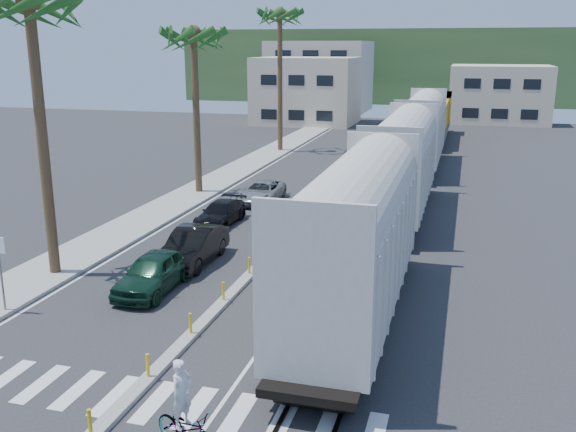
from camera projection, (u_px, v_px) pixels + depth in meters
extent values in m
plane|color=#28282B|center=(164.00, 365.00, 19.54)|extent=(140.00, 140.00, 0.00)
cube|color=gray|center=(214.00, 183.00, 44.99)|extent=(3.00, 90.00, 0.15)
cube|color=black|center=(401.00, 185.00, 44.47)|extent=(0.12, 100.00, 0.06)
cube|color=black|center=(423.00, 186.00, 44.09)|extent=(0.12, 100.00, 0.06)
cube|color=gray|center=(315.00, 208.00, 38.13)|extent=(0.45, 60.00, 0.15)
cylinder|color=yellow|center=(90.00, 422.00, 15.68)|extent=(0.10, 0.10, 0.70)
cylinder|color=yellow|center=(148.00, 365.00, 18.48)|extent=(0.10, 0.10, 0.70)
cylinder|color=yellow|center=(191.00, 323.00, 21.27)|extent=(0.10, 0.10, 0.70)
cylinder|color=yellow|center=(223.00, 291.00, 24.06)|extent=(0.10, 0.10, 0.70)
cylinder|color=yellow|center=(249.00, 265.00, 26.85)|extent=(0.10, 0.10, 0.70)
cylinder|color=yellow|center=(270.00, 245.00, 29.64)|extent=(0.10, 0.10, 0.70)
cylinder|color=yellow|center=(288.00, 227.00, 32.43)|extent=(0.10, 0.10, 0.70)
cylinder|color=yellow|center=(303.00, 213.00, 35.22)|extent=(0.10, 0.10, 0.70)
cylinder|color=yellow|center=(315.00, 201.00, 38.02)|extent=(0.10, 0.10, 0.70)
cylinder|color=yellow|center=(326.00, 190.00, 40.81)|extent=(0.10, 0.10, 0.70)
cylinder|color=yellow|center=(335.00, 181.00, 43.60)|extent=(0.10, 0.10, 0.70)
cylinder|color=yellow|center=(344.00, 173.00, 46.39)|extent=(0.10, 0.10, 0.70)
cylinder|color=yellow|center=(351.00, 165.00, 49.18)|extent=(0.10, 0.10, 0.70)
cylinder|color=yellow|center=(358.00, 159.00, 51.97)|extent=(0.10, 0.10, 0.70)
cylinder|color=yellow|center=(363.00, 153.00, 54.76)|extent=(0.10, 0.10, 0.70)
cylinder|color=yellow|center=(369.00, 148.00, 57.56)|extent=(0.10, 0.10, 0.70)
cube|color=silver|center=(132.00, 398.00, 17.67)|extent=(14.00, 2.20, 0.01)
cube|color=silver|center=(236.00, 185.00, 44.57)|extent=(0.12, 90.00, 0.01)
cube|color=silver|center=(369.00, 193.00, 42.15)|extent=(0.12, 90.00, 0.01)
cube|color=#BBB9AB|center=(355.00, 248.00, 21.93)|extent=(3.00, 12.88, 3.40)
cylinder|color=#BBB9AB|center=(357.00, 200.00, 21.50)|extent=(2.90, 12.58, 2.90)
cube|color=black|center=(354.00, 308.00, 22.50)|extent=(2.60, 12.88, 1.00)
cube|color=#BBB9AB|center=(401.00, 169.00, 35.89)|extent=(3.00, 12.88, 3.40)
cylinder|color=#BBB9AB|center=(403.00, 139.00, 35.45)|extent=(2.90, 12.58, 2.90)
cube|color=black|center=(399.00, 207.00, 36.46)|extent=(2.60, 12.88, 1.00)
cube|color=#BBB9AB|center=(421.00, 135.00, 49.85)|extent=(3.00, 12.88, 3.40)
cylinder|color=#BBB9AB|center=(423.00, 113.00, 49.41)|extent=(2.90, 12.58, 2.90)
cube|color=black|center=(420.00, 162.00, 50.42)|extent=(2.60, 12.88, 1.00)
cube|color=#4C4C4F|center=(432.00, 130.00, 65.16)|extent=(3.00, 17.00, 0.50)
cube|color=orange|center=(433.00, 116.00, 63.83)|extent=(2.70, 12.24, 2.60)
cube|color=orange|center=(436.00, 107.00, 70.06)|extent=(3.00, 3.74, 3.20)
cube|color=black|center=(432.00, 136.00, 65.32)|extent=(2.60, 13.60, 0.90)
cylinder|color=brown|center=(43.00, 146.00, 25.78)|extent=(0.44, 0.44, 11.00)
cylinder|color=brown|center=(196.00, 117.00, 40.88)|extent=(0.44, 0.44, 10.00)
sphere|color=#1B531A|center=(193.00, 33.00, 39.55)|extent=(3.20, 3.20, 3.20)
cylinder|color=brown|center=(280.00, 85.00, 57.29)|extent=(0.44, 0.44, 12.00)
sphere|color=#1B531A|center=(280.00, 13.00, 55.70)|extent=(3.20, 3.20, 3.20)
cylinder|color=slate|center=(1.00, 274.00, 22.91)|extent=(0.08, 0.08, 3.00)
cube|color=beige|center=(307.00, 91.00, 79.06)|extent=(12.00, 10.00, 8.00)
cube|color=beige|center=(320.00, 76.00, 94.21)|extent=(14.00, 12.00, 10.00)
cube|color=beige|center=(499.00, 94.00, 80.65)|extent=(12.00, 10.00, 7.00)
cube|color=#385628|center=(421.00, 66.00, 111.04)|extent=(80.00, 20.00, 12.00)
imported|color=#103222|center=(153.00, 272.00, 25.26)|extent=(1.92, 4.55, 1.54)
imported|color=black|center=(193.00, 246.00, 28.39)|extent=(1.82, 4.91, 1.60)
imported|color=black|center=(220.00, 213.00, 34.71)|extent=(2.05, 4.38, 1.23)
imported|color=#96999B|center=(262.00, 192.00, 39.66)|extent=(2.26, 4.68, 1.28)
imported|color=#9EA0A5|center=(187.00, 428.00, 15.44)|extent=(1.83, 2.31, 1.00)
imported|color=white|center=(182.00, 394.00, 15.23)|extent=(0.89, 0.81, 1.74)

